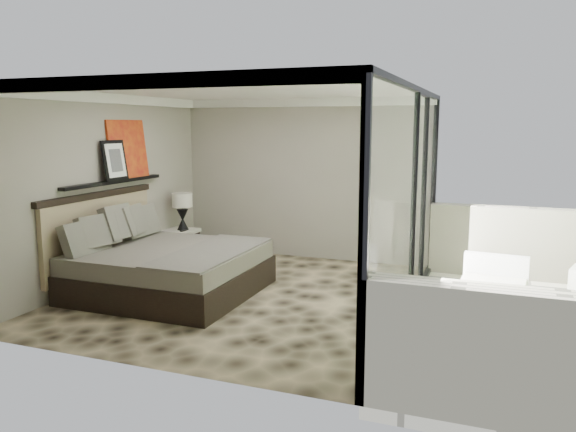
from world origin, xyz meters
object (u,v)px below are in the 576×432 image
(nightstand, at_px, (181,243))
(lounger, at_px, (488,302))
(bed, at_px, (163,266))
(table_lamp, at_px, (182,206))

(nightstand, relative_size, lounger, 0.31)
(bed, bearing_deg, nightstand, 114.70)
(bed, xyz_separation_m, nightstand, (-0.85, 1.85, -0.11))
(bed, distance_m, nightstand, 2.04)
(nightstand, bearing_deg, table_lamp, 13.83)
(nightstand, height_order, lounger, lounger)
(bed, xyz_separation_m, table_lamp, (-0.81, 1.87, 0.55))
(bed, distance_m, lounger, 4.37)
(table_lamp, bearing_deg, nightstand, -163.00)
(lounger, bearing_deg, table_lamp, 170.21)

